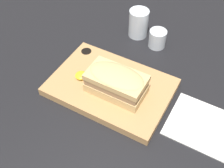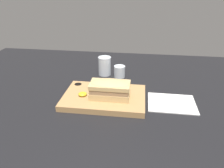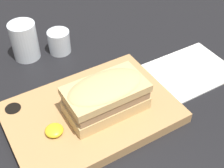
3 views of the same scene
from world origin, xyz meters
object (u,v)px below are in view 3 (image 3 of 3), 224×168
serving_board (91,113)px  napkin (191,70)px  sandwich (106,95)px  water_glass (25,43)px  wine_glass (59,43)px

serving_board → napkin: (29.87, 0.81, -1.10)cm
serving_board → sandwich: sandwich is taller
water_glass → napkin: bearing=-39.0°
sandwich → wine_glass: bearing=87.3°
water_glass → napkin: 44.43cm
wine_glass → water_glass: bearing=164.6°
wine_glass → sandwich: bearing=-92.7°
serving_board → wine_glass: wine_glass is taller
napkin → serving_board: bearing=-178.4°
wine_glass → napkin: 36.23cm
serving_board → napkin: serving_board is taller
water_glass → napkin: size_ratio=0.50×
napkin → wine_glass: bearing=135.3°
serving_board → wine_glass: 26.60cm
serving_board → napkin: 29.90cm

